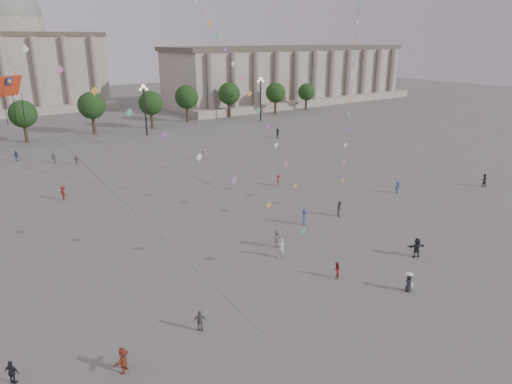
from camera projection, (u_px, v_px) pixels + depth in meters
ground at (333, 310)px, 34.75m from camera, size 360.00×360.00×0.00m
hall_east at (292, 75)px, 145.72m from camera, size 84.00×26.22×17.20m
hall_central at (9, 58)px, 129.20m from camera, size 48.30×34.30×35.50m
tree_row at (60, 112)px, 92.79m from camera, size 137.12×5.12×8.00m
lamp_post_mid_east at (144, 100)px, 94.37m from camera, size 2.00×0.90×10.65m
lamp_post_far_east at (261, 91)px, 111.06m from camera, size 2.00×0.90×10.65m
person_crowd_0 at (16, 156)px, 76.37m from camera, size 1.11×0.75×1.74m
person_crowd_3 at (417, 248)px, 42.85m from camera, size 1.83×1.26×1.90m
person_crowd_4 at (102, 139)px, 89.27m from camera, size 1.25×1.61×1.70m
person_crowd_6 at (278, 239)px, 44.75m from camera, size 1.36×0.97×1.91m
person_crowd_7 at (205, 154)px, 77.48m from camera, size 1.72×1.05×1.77m
person_crowd_8 at (279, 180)px, 63.52m from camera, size 1.14×1.25×1.68m
person_crowd_9 at (278, 133)px, 94.11m from camera, size 1.74×1.60×1.94m
person_crowd_12 at (76, 160)px, 74.52m from camera, size 1.22×1.38×1.51m
person_crowd_13 at (281, 248)px, 42.69m from camera, size 0.84×0.73×1.95m
person_crowd_14 at (398, 187)px, 60.56m from camera, size 1.07×0.64×1.62m
person_crowd_15 at (484, 180)px, 63.31m from camera, size 1.09×1.02×1.80m
person_crowd_16 at (54, 158)px, 75.18m from camera, size 1.02×0.51×1.67m
person_crowd_17 at (64, 193)px, 57.96m from camera, size 1.08×1.42×1.94m
tourist_1 at (12, 372)px, 27.12m from camera, size 0.92×0.93×1.58m
tourist_2 at (123, 360)px, 28.08m from camera, size 1.50×1.43×1.70m
tourist_3 at (200, 321)px, 32.02m from camera, size 0.99×0.86×1.60m
kite_flyer_0 at (337, 270)px, 39.08m from camera, size 0.93×0.90×1.50m
kite_flyer_1 at (305, 217)px, 50.25m from camera, size 1.33×1.19×1.79m
kite_flyer_2 at (340, 209)px, 52.72m from camera, size 1.12×1.10×1.82m
hat_person at (409, 282)px, 37.06m from camera, size 0.84×0.66×1.69m
dragon_kite at (9, 105)px, 22.50m from camera, size 6.74×6.70×22.71m
kite_train_east at (358, 18)px, 66.88m from camera, size 33.12×28.00×58.21m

